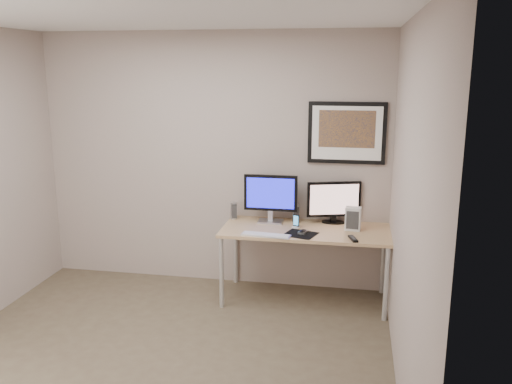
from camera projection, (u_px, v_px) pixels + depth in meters
floor at (160, 361)px, 4.24m from camera, size 3.60×3.60×0.00m
room at (172, 145)px, 4.30m from camera, size 3.60×3.60×3.60m
desk at (305, 235)px, 5.21m from camera, size 1.60×0.70×0.73m
framed_art at (347, 133)px, 5.24m from camera, size 0.75×0.04×0.60m
monitor_large at (271, 196)px, 5.35m from camera, size 0.53×0.17×0.48m
monitor_tv at (334, 201)px, 5.33m from camera, size 0.52×0.18×0.42m
speaker_left at (234, 211)px, 5.51m from camera, size 0.09×0.09×0.17m
speaker_right at (296, 213)px, 5.40m from camera, size 0.08×0.08×0.18m
phone_dock at (296, 221)px, 5.21m from camera, size 0.08×0.08×0.14m
keyboard at (266, 235)px, 4.98m from camera, size 0.47×0.17×0.02m
mousepad at (300, 234)px, 5.03m from camera, size 0.34×0.32×0.00m
mouse at (303, 231)px, 5.04m from camera, size 0.09×0.12×0.04m
remote at (353, 239)px, 4.87m from camera, size 0.10×0.18×0.02m
fan_unit at (353, 219)px, 5.14m from camera, size 0.15×0.12×0.22m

